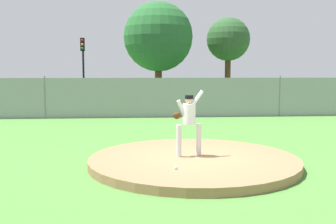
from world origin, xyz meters
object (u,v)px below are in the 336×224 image
pitcher_youth (189,118)px  parked_car_navy (323,94)px  traffic_light_near (83,59)px  traffic_cone_orange (74,106)px  baseball (176,167)px  parked_car_red (254,96)px

pitcher_youth → parked_car_navy: (10.72, 14.72, -0.32)m
traffic_light_near → traffic_cone_orange: bearing=-90.3°
parked_car_navy → traffic_light_near: traffic_light_near is taller
baseball → traffic_light_near: (-4.59, 19.53, 2.91)m
pitcher_youth → parked_car_navy: size_ratio=0.37×
baseball → traffic_cone_orange: size_ratio=0.13×
parked_car_navy → parked_car_red: parked_car_navy is taller
parked_car_navy → traffic_light_near: bearing=167.4°
pitcher_youth → traffic_cone_orange: bearing=110.0°
parked_car_navy → parked_car_red: size_ratio=1.00×
pitcher_youth → parked_car_red: 15.19m
parked_car_red → traffic_light_near: (-10.95, 4.24, 2.36)m
baseball → parked_car_red: (6.36, 15.28, 0.55)m
parked_car_navy → traffic_light_near: (-15.75, 3.51, 2.33)m
pitcher_youth → traffic_cone_orange: size_ratio=3.01×
traffic_cone_orange → traffic_light_near: traffic_light_near is taller
traffic_cone_orange → pitcher_youth: bearing=-70.0°
parked_car_red → traffic_light_near: traffic_light_near is taller
pitcher_youth → parked_car_red: bearing=67.1°
parked_car_red → traffic_cone_orange: size_ratio=8.06×
baseball → parked_car_red: parked_car_red is taller
baseball → traffic_light_near: 20.27m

